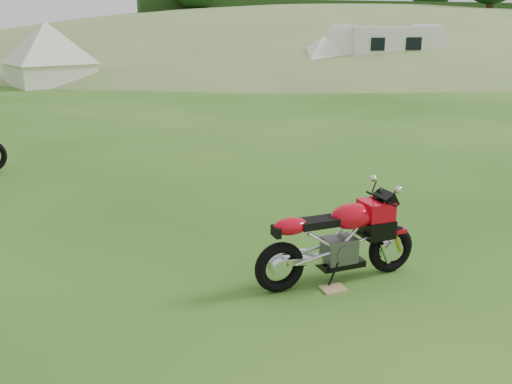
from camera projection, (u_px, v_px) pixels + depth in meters
name	position (u px, v px, depth m)	size (l,w,h in m)	color
ground	(304.00, 290.00, 5.73)	(120.00, 120.00, 0.00)	#1E5111
hillside	(347.00, 52.00, 49.83)	(80.00, 64.00, 8.00)	olive
hedgerow	(347.00, 52.00, 49.83)	(36.00, 1.20, 8.60)	black
sport_motorcycle	(338.00, 234.00, 5.79)	(1.73, 0.43, 1.04)	red
plywood_board	(333.00, 289.00, 5.74)	(0.24, 0.19, 0.02)	tan
tent_left	(48.00, 53.00, 23.78)	(3.02, 3.02, 2.62)	silver
tent_right	(323.00, 57.00, 25.02)	(2.56, 2.56, 2.22)	white
caravan	(385.00, 53.00, 25.92)	(5.17, 2.31, 2.42)	white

